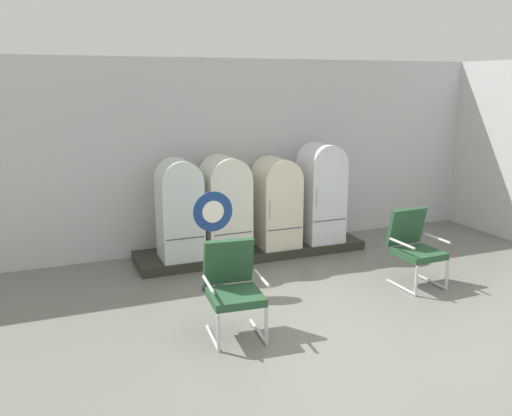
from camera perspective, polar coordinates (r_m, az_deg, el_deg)
ground at (r=6.36m, az=9.80°, el=-13.08°), size 12.00×10.00×0.05m
back_wall at (r=9.09m, az=-1.98°, el=5.78°), size 11.76×0.12×3.15m
side_wall_right at (r=10.69m, az=24.73°, el=5.58°), size 0.16×2.20×3.15m
display_plinth at (r=8.84m, az=-0.49°, el=-4.52°), size 3.77×0.95×0.14m
refrigerator_0 at (r=8.12m, az=-8.16°, el=0.17°), size 0.63×0.61×1.52m
refrigerator_1 at (r=8.37m, az=-3.30°, el=0.67°), size 0.67×0.72×1.52m
refrigerator_2 at (r=8.69m, az=2.18°, el=0.89°), size 0.64×0.71×1.45m
refrigerator_3 at (r=9.01m, az=6.97°, el=1.96°), size 0.64×0.68×1.65m
armchair_left at (r=6.03m, az=-2.48°, el=-8.12°), size 0.68×0.74×1.06m
armchair_right at (r=7.77m, az=16.50°, el=-3.70°), size 0.66×0.71×1.06m
sign_stand at (r=7.23m, az=-4.59°, el=-3.29°), size 0.54×0.32×1.37m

